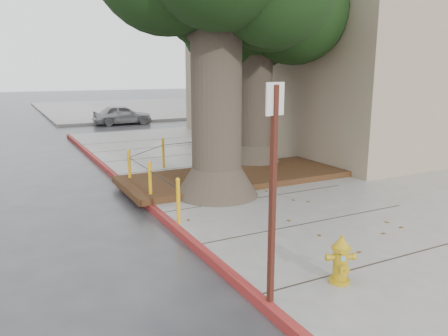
# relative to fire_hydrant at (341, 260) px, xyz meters

# --- Properties ---
(ground) EXTENTS (140.00, 140.00, 0.00)m
(ground) POSITION_rel_fire_hydrant_xyz_m (0.77, 2.23, -0.50)
(ground) COLOR #28282B
(ground) RESTS_ON ground
(sidewalk_main) EXTENTS (16.00, 26.00, 0.15)m
(sidewalk_main) POSITION_rel_fire_hydrant_xyz_m (6.77, 4.73, -0.43)
(sidewalk_main) COLOR slate
(sidewalk_main) RESTS_ON ground
(sidewalk_far) EXTENTS (16.00, 20.00, 0.15)m
(sidewalk_far) POSITION_rel_fire_hydrant_xyz_m (6.77, 32.23, -0.43)
(sidewalk_far) COLOR slate
(sidewalk_far) RESTS_ON ground
(curb_red) EXTENTS (0.14, 26.00, 0.16)m
(curb_red) POSITION_rel_fire_hydrant_xyz_m (-1.23, 4.73, -0.43)
(curb_red) COLOR maroon
(curb_red) RESTS_ON ground
(planter_bed) EXTENTS (6.40, 2.60, 0.16)m
(planter_bed) POSITION_rel_fire_hydrant_xyz_m (1.67, 6.13, -0.27)
(planter_bed) COLOR black
(planter_bed) RESTS_ON sidewalk_main
(building_corner) EXTENTS (12.00, 13.00, 10.00)m
(building_corner) POSITION_rel_fire_hydrant_xyz_m (10.77, 10.73, 4.50)
(building_corner) COLOR gray
(building_corner) RESTS_ON ground
(building_side_white) EXTENTS (10.00, 10.00, 9.00)m
(building_side_white) POSITION_rel_fire_hydrant_xyz_m (16.77, 28.23, 4.00)
(building_side_white) COLOR silver
(building_side_white) RESTS_ON ground
(building_side_grey) EXTENTS (12.00, 14.00, 12.00)m
(building_side_grey) POSITION_rel_fire_hydrant_xyz_m (22.77, 34.23, 5.50)
(building_side_grey) COLOR slate
(building_side_grey) RESTS_ON ground
(tree_far) EXTENTS (4.50, 3.80, 7.17)m
(tree_far) POSITION_rel_fire_hydrant_xyz_m (3.40, 7.55, 4.52)
(tree_far) COLOR #4C3F33
(tree_far) RESTS_ON sidewalk_main
(bollard_ring) EXTENTS (3.79, 5.39, 0.95)m
(bollard_ring) POSITION_rel_fire_hydrant_xyz_m (-0.10, 6.60, 0.16)
(bollard_ring) COLOR orange
(bollard_ring) RESTS_ON sidewalk_main
(fire_hydrant) EXTENTS (0.39, 0.39, 0.72)m
(fire_hydrant) POSITION_rel_fire_hydrant_xyz_m (0.00, 0.00, 0.00)
(fire_hydrant) COLOR #BC9313
(fire_hydrant) RESTS_ON sidewalk_main
(signpost) EXTENTS (0.28, 0.08, 2.86)m
(signpost) POSITION_rel_fire_hydrant_xyz_m (-1.18, 0.01, 1.27)
(signpost) COLOR #471911
(signpost) RESTS_ON sidewalk_main
(car_silver) EXTENTS (3.48, 1.52, 1.17)m
(car_silver) POSITION_rel_fire_hydrant_xyz_m (2.49, 21.82, 0.08)
(car_silver) COLOR #9E9EA3
(car_silver) RESTS_ON ground
(car_red) EXTENTS (3.49, 1.29, 1.14)m
(car_red) POSITION_rel_fire_hydrant_xyz_m (13.10, 21.09, 0.07)
(car_red) COLOR maroon
(car_red) RESTS_ON ground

